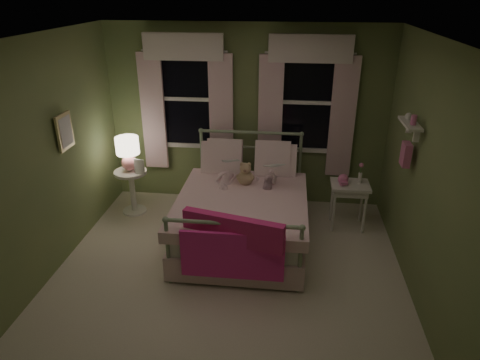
# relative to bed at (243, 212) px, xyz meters

# --- Properties ---
(room_shell) EXTENTS (4.20, 4.20, 4.20)m
(room_shell) POSITION_rel_bed_xyz_m (-0.09, -0.93, 0.92)
(room_shell) COLOR white
(room_shell) RESTS_ON ground
(bed) EXTENTS (1.58, 2.04, 1.18)m
(bed) POSITION_rel_bed_xyz_m (0.00, 0.00, 0.00)
(bed) COLOR white
(bed) RESTS_ON ground
(pink_throw) EXTENTS (1.10, 0.36, 0.71)m
(pink_throw) POSITION_rel_bed_xyz_m (-0.00, -1.03, 0.23)
(pink_throw) COLOR #E02B7C
(pink_throw) RESTS_ON bed
(child_left) EXTENTS (0.30, 0.20, 0.79)m
(child_left) POSITION_rel_bed_xyz_m (-0.28, 0.42, 0.58)
(child_left) COLOR #F7D1DD
(child_left) RESTS_ON bed
(child_right) EXTENTS (0.32, 0.25, 0.64)m
(child_right) POSITION_rel_bed_xyz_m (0.28, 0.42, 0.51)
(child_right) COLOR #F7D1DD
(child_right) RESTS_ON bed
(book_left) EXTENTS (0.22, 0.16, 0.26)m
(book_left) POSITION_rel_bed_xyz_m (-0.28, 0.17, 0.58)
(book_left) COLOR beige
(book_left) RESTS_ON child_left
(book_right) EXTENTS (0.22, 0.18, 0.26)m
(book_right) POSITION_rel_bed_xyz_m (0.28, 0.17, 0.54)
(book_right) COLOR beige
(book_right) RESTS_ON child_right
(teddy_bear) EXTENTS (0.24, 0.20, 0.32)m
(teddy_bear) POSITION_rel_bed_xyz_m (-0.00, 0.26, 0.41)
(teddy_bear) COLOR tan
(teddy_bear) RESTS_ON bed
(nightstand_left) EXTENTS (0.46, 0.46, 0.65)m
(nightstand_left) POSITION_rel_bed_xyz_m (-1.66, 0.54, 0.03)
(nightstand_left) COLOR white
(nightstand_left) RESTS_ON ground
(table_lamp) EXTENTS (0.32, 0.32, 0.49)m
(table_lamp) POSITION_rel_bed_xyz_m (-1.66, 0.54, 0.57)
(table_lamp) COLOR pink
(table_lamp) RESTS_ON nightstand_left
(book_nightstand) EXTENTS (0.22, 0.26, 0.02)m
(book_nightstand) POSITION_rel_bed_xyz_m (-1.56, 0.46, 0.27)
(book_nightstand) COLOR beige
(book_nightstand) RESTS_ON nightstand_left
(nightstand_right) EXTENTS (0.50, 0.40, 0.64)m
(nightstand_right) POSITION_rel_bed_xyz_m (1.37, 0.46, 0.17)
(nightstand_right) COLOR white
(nightstand_right) RESTS_ON ground
(pink_toy) EXTENTS (0.14, 0.19, 0.14)m
(pink_toy) POSITION_rel_bed_xyz_m (1.27, 0.46, 0.32)
(pink_toy) COLOR pink
(pink_toy) RESTS_ON nightstand_right
(bud_vase) EXTENTS (0.06, 0.06, 0.28)m
(bud_vase) POSITION_rel_bed_xyz_m (1.49, 0.51, 0.41)
(bud_vase) COLOR white
(bud_vase) RESTS_ON nightstand_right
(window_left) EXTENTS (1.34, 0.13, 1.96)m
(window_left) POSITION_rel_bed_xyz_m (-0.94, 1.10, 1.24)
(window_left) COLOR black
(window_left) RESTS_ON room_shell
(window_right) EXTENTS (1.34, 0.13, 1.96)m
(window_right) POSITION_rel_bed_xyz_m (0.76, 1.10, 1.24)
(window_right) COLOR black
(window_right) RESTS_ON room_shell
(wall_shelf) EXTENTS (0.15, 0.50, 0.60)m
(wall_shelf) POSITION_rel_bed_xyz_m (1.81, -0.23, 1.14)
(wall_shelf) COLOR white
(wall_shelf) RESTS_ON room_shell
(framed_picture) EXTENTS (0.03, 0.32, 0.42)m
(framed_picture) POSITION_rel_bed_xyz_m (-2.03, -0.33, 1.12)
(framed_picture) COLOR beige
(framed_picture) RESTS_ON room_shell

